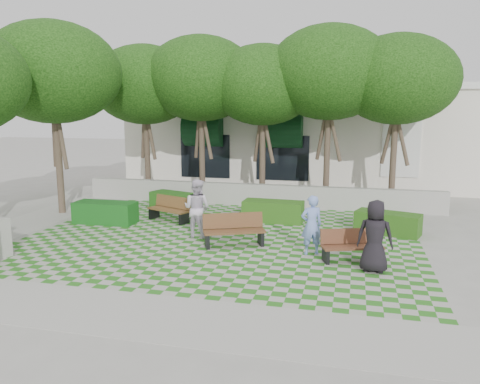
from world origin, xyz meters
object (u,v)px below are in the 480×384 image
(hedge_east, at_px, (388,223))
(hedge_midright, at_px, (273,211))
(person_white, at_px, (197,208))
(person_blue, at_px, (311,225))
(hedge_west, at_px, (105,213))
(bench_west, at_px, (170,209))
(person_dark, at_px, (375,236))
(hedge_midleft, at_px, (174,201))
(bench_east, at_px, (352,246))
(bench_mid, at_px, (234,230))

(hedge_east, distance_m, hedge_midright, 3.96)
(hedge_east, relative_size, person_white, 1.09)
(hedge_midright, distance_m, person_blue, 3.96)
(hedge_east, relative_size, hedge_west, 0.93)
(bench_west, xyz_separation_m, hedge_west, (-2.09, -0.85, -0.05))
(person_blue, distance_m, person_white, 3.77)
(hedge_midright, relative_size, person_dark, 1.17)
(hedge_midleft, height_order, person_white, person_white)
(person_white, bearing_deg, hedge_east, -152.22)
(hedge_east, bearing_deg, person_blue, -128.21)
(bench_east, distance_m, hedge_midleft, 8.51)
(bench_west, xyz_separation_m, person_dark, (6.95, -3.77, 0.48))
(bench_west, height_order, person_white, person_white)
(person_dark, bearing_deg, hedge_east, -91.04)
(person_dark, bearing_deg, hedge_midleft, -29.50)
(bench_west, xyz_separation_m, person_blue, (5.31, -2.74, 0.41))
(bench_mid, height_order, person_blue, person_blue)
(hedge_east, distance_m, hedge_west, 9.63)
(bench_east, bearing_deg, bench_mid, 149.65)
(hedge_east, distance_m, person_blue, 3.58)
(hedge_west, bearing_deg, hedge_midright, 16.16)
(person_dark, height_order, person_white, person_white)
(hedge_east, bearing_deg, hedge_midleft, 167.55)
(hedge_west, bearing_deg, bench_east, -14.56)
(bench_mid, relative_size, person_white, 1.02)
(hedge_west, relative_size, person_blue, 1.30)
(bench_east, height_order, bench_mid, bench_mid)
(person_white, bearing_deg, person_blue, 175.76)
(hedge_midleft, height_order, person_blue, person_blue)
(bench_mid, height_order, person_dark, person_dark)
(person_blue, height_order, person_dark, person_dark)
(person_white, bearing_deg, bench_west, -37.03)
(hedge_east, bearing_deg, bench_west, -179.66)
(hedge_midright, height_order, person_dark, person_dark)
(bench_west, xyz_separation_m, hedge_east, (7.50, 0.04, -0.07))
(hedge_midleft, xyz_separation_m, hedge_west, (-1.53, -2.68, 0.03))
(bench_west, relative_size, hedge_midright, 0.83)
(hedge_east, xyz_separation_m, person_blue, (-2.19, -2.79, 0.48))
(person_white, bearing_deg, bench_mid, 165.31)
(bench_east, height_order, hedge_midright, bench_east)
(hedge_midright, height_order, hedge_midleft, hedge_midright)
(hedge_midright, bearing_deg, bench_west, -167.47)
(bench_east, xyz_separation_m, person_dark, (0.55, -0.72, 0.50))
(hedge_west, bearing_deg, hedge_east, 5.33)
(hedge_midright, bearing_deg, bench_east, -54.22)
(hedge_east, bearing_deg, bench_east, -109.51)
(bench_east, relative_size, hedge_west, 0.78)
(person_blue, xyz_separation_m, person_white, (-3.65, 0.95, 0.09))
(bench_mid, xyz_separation_m, hedge_west, (-5.11, 1.58, -0.08))
(person_dark, bearing_deg, hedge_west, -10.72)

